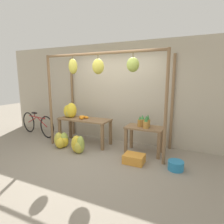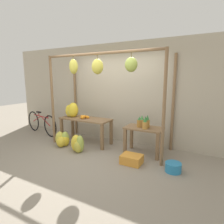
# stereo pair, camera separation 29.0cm
# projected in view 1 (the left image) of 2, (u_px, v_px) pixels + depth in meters

# --- Properties ---
(ground_plane) EXTENTS (20.00, 20.00, 0.00)m
(ground_plane) POSITION_uv_depth(u_px,v_px,m) (91.00, 159.00, 4.28)
(ground_plane) COLOR gray
(shop_wall_back) EXTENTS (8.00, 0.08, 2.80)m
(shop_wall_back) POSITION_uv_depth(u_px,v_px,m) (118.00, 93.00, 5.39)
(shop_wall_back) COLOR #B2A893
(shop_wall_back) RESTS_ON ground_plane
(stall_awning) EXTENTS (3.15, 1.15, 2.42)m
(stall_awning) POSITION_uv_depth(u_px,v_px,m) (104.00, 80.00, 4.53)
(stall_awning) COLOR brown
(stall_awning) RESTS_ON ground_plane
(display_table_main) EXTENTS (1.47, 0.58, 0.72)m
(display_table_main) POSITION_uv_depth(u_px,v_px,m) (85.00, 123.00, 5.22)
(display_table_main) COLOR brown
(display_table_main) RESTS_ON ground_plane
(display_table_side) EXTENTS (0.90, 0.52, 0.67)m
(display_table_side) POSITION_uv_depth(u_px,v_px,m) (144.00, 133.00, 4.56)
(display_table_side) COLOR brown
(display_table_side) RESTS_ON ground_plane
(banana_pile_on_table) EXTENTS (0.48, 0.41, 0.42)m
(banana_pile_on_table) POSITION_uv_depth(u_px,v_px,m) (70.00, 111.00, 5.32)
(banana_pile_on_table) COLOR yellow
(banana_pile_on_table) RESTS_ON display_table_main
(orange_pile) EXTENTS (0.26, 0.23, 0.09)m
(orange_pile) POSITION_uv_depth(u_px,v_px,m) (83.00, 117.00, 5.16)
(orange_pile) COLOR orange
(orange_pile) RESTS_ON display_table_main
(pineapple_cluster) EXTENTS (0.30, 0.28, 0.31)m
(pineapple_cluster) POSITION_uv_depth(u_px,v_px,m) (144.00, 122.00, 4.47)
(pineapple_cluster) COLOR olive
(pineapple_cluster) RESTS_ON display_table_side
(banana_pile_ground_left) EXTENTS (0.45, 0.50, 0.40)m
(banana_pile_ground_left) POSITION_uv_depth(u_px,v_px,m) (62.00, 141.00, 5.02)
(banana_pile_ground_left) COLOR yellow
(banana_pile_ground_left) RESTS_ON ground_plane
(banana_pile_ground_right) EXTENTS (0.41, 0.34, 0.43)m
(banana_pile_ground_right) POSITION_uv_depth(u_px,v_px,m) (79.00, 145.00, 4.63)
(banana_pile_ground_right) COLOR #9EB247
(banana_pile_ground_right) RESTS_ON ground_plane
(fruit_crate_white) EXTENTS (0.44, 0.35, 0.19)m
(fruit_crate_white) POSITION_uv_depth(u_px,v_px,m) (134.00, 159.00, 4.08)
(fruit_crate_white) COLOR orange
(fruit_crate_white) RESTS_ON ground_plane
(blue_bucket) EXTENTS (0.31, 0.31, 0.19)m
(blue_bucket) POSITION_uv_depth(u_px,v_px,m) (176.00, 165.00, 3.77)
(blue_bucket) COLOR teal
(blue_bucket) RESTS_ON ground_plane
(parked_bicycle) EXTENTS (1.72, 0.42, 0.73)m
(parked_bicycle) POSITION_uv_depth(u_px,v_px,m) (37.00, 124.00, 6.08)
(parked_bicycle) COLOR black
(parked_bicycle) RESTS_ON ground_plane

